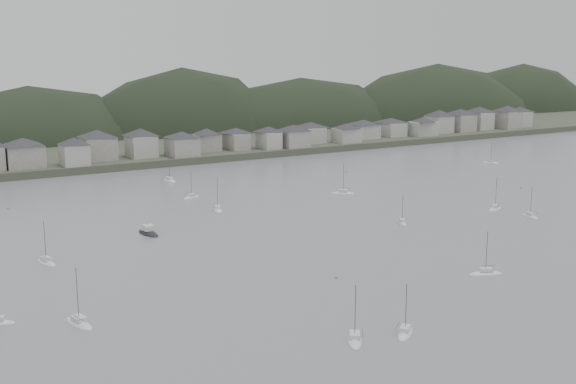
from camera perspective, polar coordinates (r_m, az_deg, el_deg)
ground at (r=152.48m, az=14.87°, el=-6.96°), size 900.00×900.00×0.00m
far_shore_land at (r=410.88m, az=-16.16°, el=4.54°), size 900.00×250.00×3.00m
forested_ridge at (r=389.42m, az=-14.37°, el=2.38°), size 851.55×103.94×102.57m
waterfront_town at (r=325.34m, az=-2.27°, el=4.57°), size 451.48×28.46×12.92m
moored_fleet at (r=191.30m, az=0.00°, el=-2.80°), size 229.67×166.12×12.10m
motor_launch_far at (r=187.80m, az=-11.16°, el=-3.25°), size 4.33×9.29×4.12m
mooring_buoys at (r=210.61m, az=5.78°, el=-1.54°), size 158.77×127.61×0.70m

